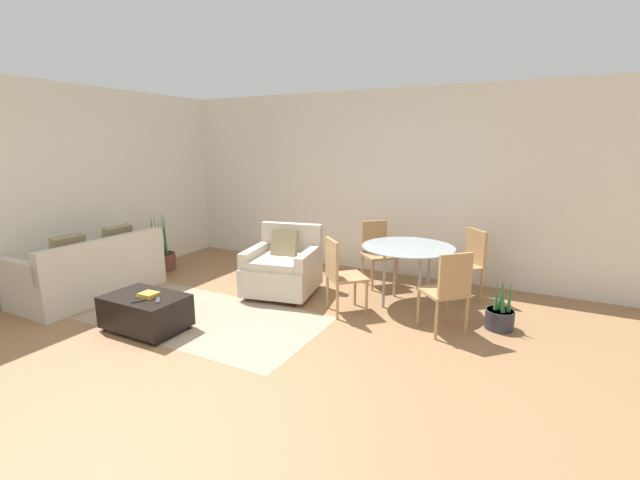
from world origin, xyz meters
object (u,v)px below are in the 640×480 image
Objects in this scene: ottoman at (146,311)px; dining_chair_far_right at (468,259)px; dining_table at (408,253)px; dining_chair_near_left at (340,271)px; tv_remote_secondary at (140,301)px; dining_chair_far_left at (377,248)px; couch at (92,275)px; armchair at (283,268)px; potted_plant_small at (500,316)px; tv_remote_primary at (158,300)px; dining_chair_near_right at (449,287)px; potted_plant at (161,258)px; book_stack at (148,295)px.

ottoman is 3.92m from dining_chair_far_right.
dining_table is 1.24× the size of dining_chair_near_left.
dining_chair_far_left is at bearing 60.65° from tv_remote_secondary.
tv_remote_secondary is at bearing -19.30° from couch.
ottoman is 3.12m from dining_chair_far_left.
ottoman is at bearing -137.61° from dining_chair_far_right.
dining_table is (1.59, 0.33, 0.32)m from armchair.
potted_plant_small is at bearing -11.42° from dining_table.
tv_remote_primary is 2.90m from dining_table.
dining_chair_near_right is at bearing 12.68° from couch.
potted_plant reaches higher than dining_table.
armchair reaches higher than potted_plant_small.
book_stack is 0.21× the size of dining_chair_far_left.
potted_plant reaches higher than dining_chair_near_right.
book_stack is 1.15× the size of tv_remote_secondary.
armchair is 0.96× the size of dining_table.
dining_chair_far_left reaches higher than ottoman.
dining_table is 0.89m from dining_chair_near_right.
tv_remote_secondary is at bearing -108.01° from armchair.
potted_plant_small is (3.38, 1.79, -0.07)m from ottoman.
tv_remote_primary is (-0.44, -1.71, 0.04)m from armchair.
dining_chair_near_right reaches higher than book_stack.
ottoman is (-0.68, -1.68, -0.14)m from armchair.
tv_remote_secondary is (-0.15, -0.11, 0.00)m from tv_remote_primary.
book_stack is (1.54, -0.42, 0.12)m from couch.
book_stack is 0.13m from tv_remote_secondary.
armchair is at bearing 68.02° from ottoman.
dining_chair_near_right is at bearing -45.00° from dining_chair_far_left.
potted_plant_small is (0.49, 0.40, -0.37)m from dining_chair_near_right.
ottoman is at bearing -15.62° from couch.
couch is at bearing 164.38° from ottoman.
dining_chair_far_left is 1.51× the size of potted_plant_small.
dining_chair_near_left and dining_chair_far_left have the same top height.
potted_plant_small is (3.29, 1.93, -0.24)m from tv_remote_secondary.
ottoman is 3.07m from dining_table.
book_stack reaches higher than tv_remote_secondary.
dining_table reaches higher than potted_plant_small.
dining_chair_near_right reaches higher than armchair.
dining_chair_near_left is 1.51× the size of potted_plant_small.
potted_plant is at bearing -168.19° from dining_chair_far_right.
armchair is 1.19× the size of dining_chair_far_right.
ottoman is at bearing -111.98° from armchair.
dining_chair_far_left is at bearing 153.97° from potted_plant_small.
dining_chair_near_left is at bearing -167.09° from potted_plant_small.
tv_remote_secondary is 2.51m from potted_plant.
dining_chair_near_left reaches higher than couch.
couch is 4.90m from dining_chair_far_right.
armchair is 6.40× the size of tv_remote_secondary.
potted_plant reaches higher than tv_remote_secondary.
dining_chair_far_left is at bearing 35.47° from couch.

